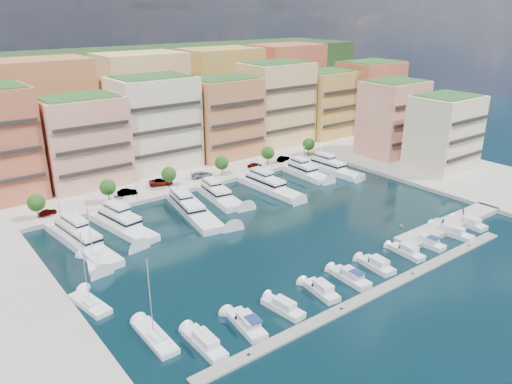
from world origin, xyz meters
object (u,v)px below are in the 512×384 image
(cruiser_0, at_px, (205,343))
(cruiser_2, at_px, (283,308))
(lamppost_1, at_px, (136,188))
(sailboat_2, at_px, (95,263))
(cruiser_4, at_px, (350,278))
(cruiser_5, at_px, (377,266))
(tree_0, at_px, (36,203))
(yacht_0, at_px, (80,239))
(yacht_4, at_px, (268,186))
(cruiser_1, at_px, (247,324))
(person_0, at_px, (443,223))
(tree_3, at_px, (222,163))
(tree_5, at_px, (309,144))
(cruiser_3, at_px, (322,291))
(tree_2, at_px, (169,174))
(yacht_3, at_px, (219,195))
(cruiser_9, at_px, (470,224))
(tree_1, at_px, (108,187))
(lamppost_2, at_px, (201,174))
(car_3, at_px, (202,175))
(person_1, at_px, (463,212))
(car_5, at_px, (283,159))
(yacht_2, at_px, (192,208))
(lamppost_0, at_px, (59,206))
(tree_4, at_px, (268,153))
(car_4, at_px, (254,165))
(sailboat_1, at_px, (90,304))
(cruiser_7, at_px, (427,243))
(cruiser_6, at_px, (407,252))
(car_1, at_px, (127,192))
(tender_1, at_px, (401,225))
(car_2, at_px, (161,182))
(cruiser_8, at_px, (451,232))
(lamppost_3, at_px, (256,162))
(tender_2, at_px, (437,220))
(yacht_6, at_px, (331,168))
(lamppost_4, at_px, (304,151))
(car_0, at_px, (48,212))
(yacht_1, at_px, (121,224))

(cruiser_0, bearing_deg, cruiser_2, 0.05)
(lamppost_1, distance_m, sailboat_2, 30.39)
(cruiser_4, distance_m, cruiser_5, 7.04)
(tree_0, bearing_deg, cruiser_4, -58.28)
(yacht_0, bearing_deg, yacht_4, 2.21)
(cruiser_1, distance_m, person_0, 52.49)
(cruiser_1, bearing_deg, sailboat_2, 108.37)
(tree_3, relative_size, yacht_4, 0.26)
(tree_5, relative_size, cruiser_3, 0.75)
(tree_2, xyz_separation_m, yacht_3, (7.00, -12.19, -3.53))
(yacht_4, xyz_separation_m, cruiser_3, (-23.81, -43.79, -0.54))
(cruiser_9, bearing_deg, tree_3, 113.64)
(tree_1, distance_m, lamppost_2, 24.13)
(cruiser_2, distance_m, car_3, 64.14)
(cruiser_1, relative_size, person_1, 5.11)
(cruiser_0, xyz_separation_m, car_5, (64.01, 58.70, 1.23))
(cruiser_3, bearing_deg, yacht_2, 89.52)
(lamppost_0, bearing_deg, tree_4, 2.20)
(car_4, bearing_deg, cruiser_0, 137.91)
(sailboat_1, distance_m, person_0, 71.03)
(yacht_3, distance_m, cruiser_5, 46.06)
(cruiser_7, relative_size, sailboat_1, 0.55)
(tree_3, bearing_deg, yacht_0, -160.02)
(lamppost_0, xyz_separation_m, cruiser_6, (47.65, -55.78, -3.28))
(car_1, bearing_deg, tender_1, -130.04)
(yacht_4, height_order, cruiser_0, yacht_4)
(tree_4, height_order, cruiser_4, tree_4)
(lamppost_2, height_order, car_2, lamppost_2)
(tender_1, bearing_deg, cruiser_8, -164.00)
(tree_2, bearing_deg, car_3, 10.83)
(lamppost_3, relative_size, cruiser_5, 0.58)
(tree_0, distance_m, lamppost_1, 22.14)
(lamppost_1, xyz_separation_m, lamppost_2, (18.00, 0.00, 0.00))
(sailboat_2, distance_m, car_5, 72.44)
(sailboat_2, xyz_separation_m, tender_2, (67.03, -26.83, 0.04))
(tree_3, distance_m, yacht_6, 31.69)
(lamppost_4, relative_size, car_0, 1.07)
(car_0, relative_size, person_0, 1.99)
(tree_2, distance_m, cruiser_1, 61.08)
(tree_0, xyz_separation_m, tree_5, (80.00, 0.00, 0.00))
(cruiser_8, bearing_deg, tree_3, 107.53)
(yacht_1, xyz_separation_m, cruiser_7, (45.12, -44.21, -0.52))
(cruiser_5, bearing_deg, cruiser_1, -179.94)
(yacht_0, xyz_separation_m, cruiser_1, (10.21, -41.91, -0.64))
(lamppost_3, xyz_separation_m, car_4, (1.77, 3.21, -2.10))
(tree_4, distance_m, lamppost_1, 42.07)
(yacht_1, xyz_separation_m, cruiser_2, (7.73, -44.20, -0.54))
(tree_2, bearing_deg, lamppost_0, -175.30)
(tree_3, xyz_separation_m, sailboat_1, (-50.71, -38.55, -4.43))
(tree_1, height_order, cruiser_3, tree_1)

